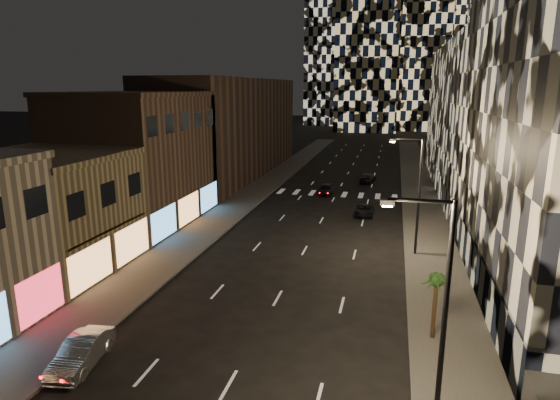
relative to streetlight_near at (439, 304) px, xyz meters
The scene contains 16 objects.
sidewalk_left 44.33m from the streetlight_near, 114.65° to the left, with size 4.00×120.00×0.15m, color #47443F.
sidewalk_right 40.38m from the streetlight_near, 87.64° to the left, with size 4.00×120.00×0.15m, color #47443F.
curb_left 43.50m from the streetlight_near, 112.12° to the left, with size 0.20×120.00×0.15m, color #4C4C47.
curb_right 40.35m from the streetlight_near, 90.65° to the left, with size 0.20×120.00×0.15m, color #4C4C47.
retail_tan 27.67m from the streetlight_near, 156.55° to the left, with size 10.00×10.00×8.00m, color #746545.
retail_brown 34.58m from the streetlight_near, 137.17° to the left, with size 10.00×15.00×12.00m, color brown.
retail_filler_left 56.09m from the streetlight_near, 116.89° to the left, with size 10.00×40.00×14.00m, color brown.
midrise_base 15.51m from the streetlight_near, 74.78° to the left, with size 0.60×25.00×3.00m, color #383838.
midrise_filler_right 48.56m from the streetlight_near, 76.08° to the left, with size 16.00×40.00×18.00m, color #232326.
streetlight_near is the anchor object (origin of this frame).
streetlight_far 20.00m from the streetlight_near, 90.00° to the left, with size 2.55×0.25×9.00m.
car_silver_parked 16.26m from the streetlight_near, behind, with size 1.45×4.16×1.37m, color #98989D.
car_dark_midlane 40.91m from the streetlight_near, 103.62° to the left, with size 1.55×3.86×1.31m, color black.
car_dark_oncoming 48.90m from the streetlight_near, 95.95° to the left, with size 1.72×4.22×1.23m, color black.
car_dark_rightlane 31.42m from the streetlight_near, 98.06° to the left, with size 1.82×3.94×1.09m, color black.
palm_tree 7.52m from the streetlight_near, 84.83° to the left, with size 1.77×1.77×3.49m.
Camera 1 is at (6.49, -6.08, 12.79)m, focal length 30.00 mm.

